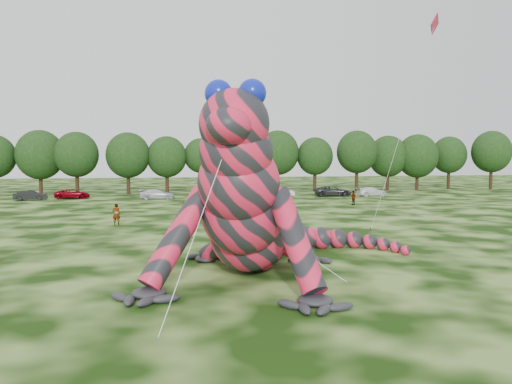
{
  "coord_description": "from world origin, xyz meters",
  "views": [
    {
      "loc": [
        -4.87,
        -21.93,
        5.67
      ],
      "look_at": [
        -0.48,
        1.51,
        4.0
      ],
      "focal_mm": 35.0,
      "sensor_mm": 36.0,
      "label": 1
    }
  ],
  "objects_px": {
    "tree_16": "(449,163)",
    "car_3": "(157,194)",
    "tree_7": "(128,163)",
    "spectator_0": "(116,214)",
    "spectator_1": "(186,210)",
    "tree_6": "(77,163)",
    "tree_17": "(491,160)",
    "tree_5": "(40,162)",
    "car_2": "(73,194)",
    "car_1": "(31,195)",
    "car_4": "(224,192)",
    "car_7": "(372,192)",
    "car_5": "(281,192)",
    "tree_12": "(315,164)",
    "tree_14": "(388,163)",
    "flying_kite": "(430,40)",
    "tree_13": "(357,161)",
    "tree_11": "(278,161)",
    "car_6": "(333,191)",
    "tree_15": "(417,162)",
    "spectator_3": "(353,198)",
    "tree_9": "(201,166)",
    "tree_10": "(239,160)",
    "inflatable_gecko": "(252,182)",
    "spectator_5": "(250,217)",
    "tree_8": "(167,165)"
  },
  "relations": [
    {
      "from": "tree_16",
      "to": "car_3",
      "type": "xyz_separation_m",
      "value": [
        -51.11,
        -12.7,
        -4.01
      ]
    },
    {
      "from": "tree_7",
      "to": "spectator_0",
      "type": "distance_m",
      "value": 36.22
    },
    {
      "from": "spectator_1",
      "to": "tree_6",
      "type": "bearing_deg",
      "value": 75.66
    },
    {
      "from": "tree_17",
      "to": "tree_6",
      "type": "bearing_deg",
      "value": 179.98
    },
    {
      "from": "tree_5",
      "to": "car_2",
      "type": "height_order",
      "value": "tree_5"
    },
    {
      "from": "car_1",
      "to": "car_4",
      "type": "bearing_deg",
      "value": -91.26
    },
    {
      "from": "car_4",
      "to": "tree_5",
      "type": "bearing_deg",
      "value": 79.27
    },
    {
      "from": "car_7",
      "to": "car_5",
      "type": "bearing_deg",
      "value": 77.82
    },
    {
      "from": "tree_5",
      "to": "car_3",
      "type": "height_order",
      "value": "tree_5"
    },
    {
      "from": "tree_12",
      "to": "tree_14",
      "type": "bearing_deg",
      "value": 4.18
    },
    {
      "from": "flying_kite",
      "to": "tree_13",
      "type": "relative_size",
      "value": 1.54
    },
    {
      "from": "tree_11",
      "to": "tree_13",
      "type": "height_order",
      "value": "tree_13"
    },
    {
      "from": "tree_17",
      "to": "car_6",
      "type": "xyz_separation_m",
      "value": [
        -32.53,
        -9.68,
        -4.41
      ]
    },
    {
      "from": "tree_15",
      "to": "spectator_0",
      "type": "height_order",
      "value": "tree_15"
    },
    {
      "from": "spectator_3",
      "to": "car_2",
      "type": "bearing_deg",
      "value": -136.51
    },
    {
      "from": "tree_9",
      "to": "tree_12",
      "type": "relative_size",
      "value": 0.97
    },
    {
      "from": "tree_9",
      "to": "car_6",
      "type": "relative_size",
      "value": 1.62
    },
    {
      "from": "tree_10",
      "to": "car_6",
      "type": "height_order",
      "value": "tree_10"
    },
    {
      "from": "tree_15",
      "to": "spectator_3",
      "type": "xyz_separation_m",
      "value": [
        -21.22,
        -24.11,
        -3.97
      ]
    },
    {
      "from": "tree_6",
      "to": "tree_14",
      "type": "xyz_separation_m",
      "value": [
        51.02,
        2.04,
        -0.05
      ]
    },
    {
      "from": "car_6",
      "to": "tree_12",
      "type": "bearing_deg",
      "value": 5.75
    },
    {
      "from": "tree_16",
      "to": "spectator_1",
      "type": "bearing_deg",
      "value": -143.88
    },
    {
      "from": "car_3",
      "to": "car_7",
      "type": "bearing_deg",
      "value": -84.72
    },
    {
      "from": "car_2",
      "to": "car_4",
      "type": "relative_size",
      "value": 1.16
    },
    {
      "from": "car_5",
      "to": "inflatable_gecko",
      "type": "bearing_deg",
      "value": 172.81
    },
    {
      "from": "car_6",
      "to": "spectator_5",
      "type": "relative_size",
      "value": 3.35
    },
    {
      "from": "tree_14",
      "to": "tree_15",
      "type": "xyz_separation_m",
      "value": [
        5.01,
        -0.95,
        0.12
      ]
    },
    {
      "from": "spectator_5",
      "to": "spectator_0",
      "type": "height_order",
      "value": "spectator_0"
    },
    {
      "from": "flying_kite",
      "to": "spectator_5",
      "type": "bearing_deg",
      "value": 143.54
    },
    {
      "from": "tree_17",
      "to": "car_5",
      "type": "bearing_deg",
      "value": -167.9
    },
    {
      "from": "car_1",
      "to": "car_3",
      "type": "xyz_separation_m",
      "value": [
        16.3,
        -0.83,
        0.01
      ]
    },
    {
      "from": "tree_10",
      "to": "car_4",
      "type": "height_order",
      "value": "tree_10"
    },
    {
      "from": "tree_13",
      "to": "car_6",
      "type": "relative_size",
      "value": 1.9
    },
    {
      "from": "tree_10",
      "to": "tree_14",
      "type": "height_order",
      "value": "tree_10"
    },
    {
      "from": "tree_7",
      "to": "tree_14",
      "type": "relative_size",
      "value": 1.01
    },
    {
      "from": "tree_15",
      "to": "car_7",
      "type": "xyz_separation_m",
      "value": [
        -13.36,
        -11.44,
        -4.17
      ]
    },
    {
      "from": "spectator_0",
      "to": "inflatable_gecko",
      "type": "bearing_deg",
      "value": 118.22
    },
    {
      "from": "tree_12",
      "to": "spectator_3",
      "type": "bearing_deg",
      "value": -96.55
    },
    {
      "from": "tree_11",
      "to": "tree_13",
      "type": "distance_m",
      "value": 13.39
    },
    {
      "from": "tree_10",
      "to": "tree_17",
      "type": "relative_size",
      "value": 1.02
    },
    {
      "from": "tree_12",
      "to": "car_6",
      "type": "distance_m",
      "value": 11.41
    },
    {
      "from": "tree_9",
      "to": "tree_8",
      "type": "bearing_deg",
      "value": -176.11
    },
    {
      "from": "tree_6",
      "to": "tree_9",
      "type": "height_order",
      "value": "tree_6"
    },
    {
      "from": "car_7",
      "to": "spectator_0",
      "type": "height_order",
      "value": "spectator_0"
    },
    {
      "from": "spectator_5",
      "to": "spectator_3",
      "type": "height_order",
      "value": "spectator_3"
    },
    {
      "from": "tree_9",
      "to": "tree_17",
      "type": "height_order",
      "value": "tree_17"
    },
    {
      "from": "tree_7",
      "to": "spectator_1",
      "type": "relative_size",
      "value": 5.88
    },
    {
      "from": "tree_12",
      "to": "car_4",
      "type": "bearing_deg",
      "value": -149.68
    },
    {
      "from": "tree_5",
      "to": "tree_13",
      "type": "distance_m",
      "value": 50.27
    },
    {
      "from": "tree_14",
      "to": "spectator_0",
      "type": "relative_size",
      "value": 5.17
    }
  ]
}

